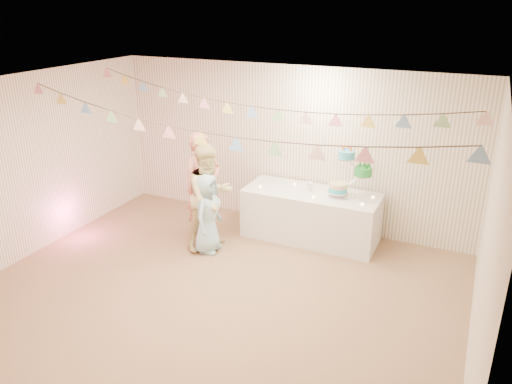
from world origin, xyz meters
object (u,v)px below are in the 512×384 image
at_px(person_adult_a, 203,187).
at_px(table, 311,215).
at_px(person_child, 207,213).
at_px(person_adult_b, 210,197).
at_px(cake_stand, 350,175).

bearing_deg(person_adult_a, table, -36.91).
bearing_deg(person_child, person_adult_b, 6.86).
height_order(table, person_child, person_child).
bearing_deg(person_child, person_adult_a, 31.94).
distance_m(table, person_child, 1.64).
height_order(person_adult_a, person_adult_b, person_adult_a).
relative_size(table, person_child, 1.70).
height_order(cake_stand, person_child, cake_stand).
relative_size(table, cake_stand, 2.81).
distance_m(table, person_adult_a, 1.73).
bearing_deg(person_adult_b, cake_stand, -38.27).
bearing_deg(person_adult_b, person_adult_a, 70.00).
bearing_deg(person_adult_a, person_child, -113.21).
xyz_separation_m(person_adult_b, person_child, (0.03, -0.13, -0.20)).
relative_size(cake_stand, person_child, 0.61).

